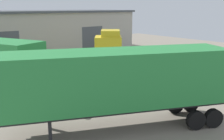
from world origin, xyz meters
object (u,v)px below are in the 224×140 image
object	(u,v)px
traffic_cone	(64,88)
container_trailer_green	(119,80)
gravel_pile	(183,52)
oil_drum	(171,62)
tractor_unit_yellow	(114,53)

from	to	relation	value
traffic_cone	container_trailer_green	bearing A→B (deg)	-96.18
container_trailer_green	gravel_pile	xyz separation A→B (m)	(17.61, 8.90, -1.73)
gravel_pile	traffic_cone	size ratio (longest dim) A/B	8.36
gravel_pile	traffic_cone	bearing A→B (deg)	-173.96
container_trailer_green	oil_drum	xyz separation A→B (m)	(13.80, 7.66, -2.14)
traffic_cone	gravel_pile	bearing A→B (deg)	6.04
gravel_pile	tractor_unit_yellow	bearing A→B (deg)	178.45
gravel_pile	traffic_cone	world-z (taller)	gravel_pile
container_trailer_green	traffic_cone	bearing A→B (deg)	-71.39
container_trailer_green	oil_drum	size ratio (longest dim) A/B	12.73
gravel_pile	traffic_cone	distance (m)	16.95
tractor_unit_yellow	gravel_pile	size ratio (longest dim) A/B	1.42
oil_drum	traffic_cone	world-z (taller)	oil_drum
tractor_unit_yellow	traffic_cone	world-z (taller)	tractor_unit_yellow
tractor_unit_yellow	oil_drum	xyz separation A→B (m)	(6.57, -1.51, -1.45)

